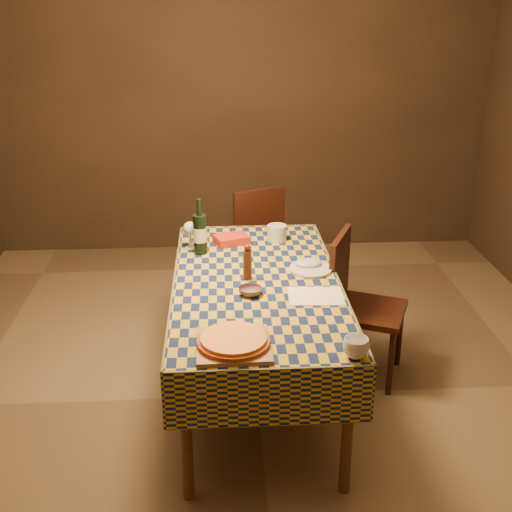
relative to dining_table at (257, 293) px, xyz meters
name	(u,v)px	position (x,y,z in m)	size (l,w,h in m)	color
room	(257,181)	(0.00, 0.00, 0.66)	(5.00, 5.10, 2.70)	brown
dining_table	(257,293)	(0.00, 0.00, 0.00)	(0.94, 1.84, 0.77)	brown
cutting_board	(234,345)	(-0.15, -0.72, 0.09)	(0.34, 0.34, 0.02)	#9B6749
pizza	(233,340)	(-0.15, -0.72, 0.11)	(0.44, 0.44, 0.03)	#A7431B
pepper_mill	(247,263)	(-0.05, 0.03, 0.17)	(0.06, 0.06, 0.21)	#512512
bowl	(250,291)	(-0.04, -0.18, 0.10)	(0.13, 0.13, 0.04)	#654A55
wine_glass	(190,230)	(-0.39, 0.52, 0.20)	(0.09, 0.09, 0.18)	silver
wine_bottle	(200,233)	(-0.32, 0.44, 0.21)	(0.10, 0.10, 0.35)	black
deli_tub	(277,233)	(0.17, 0.63, 0.13)	(0.12, 0.12, 0.10)	silver
takeout_container	(232,239)	(-0.13, 0.59, 0.10)	(0.21, 0.15, 0.05)	red
white_plate	(311,269)	(0.32, 0.13, 0.08)	(0.25, 0.25, 0.01)	silver
tumbler	(356,348)	(0.39, -0.84, 0.12)	(0.12, 0.12, 0.09)	white
flour_patch	(316,296)	(0.30, -0.22, 0.08)	(0.29, 0.22, 0.00)	white
flour_bag	(308,263)	(0.32, 0.18, 0.10)	(0.16, 0.12, 0.05)	#A7B7D6
chair_far	(252,236)	(0.05, 1.37, -0.17)	(0.56, 0.56, 0.93)	black
chair_right	(356,298)	(0.63, 0.24, -0.17)	(0.56, 0.56, 0.93)	black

